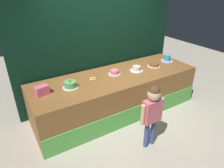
% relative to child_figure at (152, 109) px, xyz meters
% --- Properties ---
extents(ground_plane, '(12.00, 12.00, 0.00)m').
position_rel_child_figure_xyz_m(ground_plane, '(0.09, 0.64, -0.77)').
color(ground_plane, '#BCB29E').
extents(stage_platform, '(3.59, 1.19, 0.87)m').
position_rel_child_figure_xyz_m(stage_platform, '(0.09, 1.22, -0.34)').
color(stage_platform, brown).
rests_on(stage_platform, ground_plane).
extents(curtain_backdrop, '(3.90, 0.08, 2.66)m').
position_rel_child_figure_xyz_m(curtain_backdrop, '(0.09, 1.91, 0.56)').
color(curtain_backdrop, black).
rests_on(curtain_backdrop, ground_plane).
extents(child_figure, '(0.46, 0.21, 1.19)m').
position_rel_child_figure_xyz_m(child_figure, '(0.00, 0.00, 0.00)').
color(child_figure, '#3F4C8C').
rests_on(child_figure, ground_plane).
extents(pink_box, '(0.25, 0.19, 0.16)m').
position_rel_child_figure_xyz_m(pink_box, '(-1.44, 1.24, 0.18)').
color(pink_box, pink).
rests_on(pink_box, stage_platform).
extents(donut, '(0.14, 0.14, 0.03)m').
position_rel_child_figure_xyz_m(donut, '(-0.42, 1.31, 0.11)').
color(donut, '#F2BF4C').
rests_on(donut, stage_platform).
extents(cake_far_left, '(0.29, 0.29, 0.16)m').
position_rel_child_figure_xyz_m(cake_far_left, '(-0.93, 1.22, 0.15)').
color(cake_far_left, white).
rests_on(cake_far_left, stage_platform).
extents(cake_left, '(0.26, 0.26, 0.13)m').
position_rel_child_figure_xyz_m(cake_left, '(0.09, 1.31, 0.14)').
color(cake_left, silver).
rests_on(cake_left, stage_platform).
extents(cake_center, '(0.29, 0.29, 0.11)m').
position_rel_child_figure_xyz_m(cake_center, '(0.60, 1.21, 0.14)').
color(cake_center, silver).
rests_on(cake_center, stage_platform).
extents(cake_right, '(0.29, 0.29, 0.11)m').
position_rel_child_figure_xyz_m(cake_right, '(1.11, 1.20, 0.13)').
color(cake_right, white).
rests_on(cake_right, stage_platform).
extents(cake_far_right, '(0.31, 0.31, 0.20)m').
position_rel_child_figure_xyz_m(cake_far_right, '(1.62, 1.29, 0.16)').
color(cake_far_right, silver).
rests_on(cake_far_right, stage_platform).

